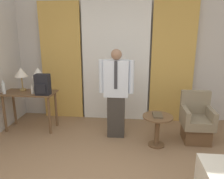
% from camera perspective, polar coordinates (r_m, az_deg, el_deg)
% --- Properties ---
extents(wall_back, '(10.00, 0.06, 2.70)m').
position_cam_1_polar(wall_back, '(4.93, 1.08, 7.85)').
color(wall_back, beige).
rests_on(wall_back, ground_plane).
extents(curtain_sheer_center, '(1.45, 0.06, 2.58)m').
position_cam_1_polar(curtain_sheer_center, '(4.81, 0.94, 6.94)').
color(curtain_sheer_center, white).
rests_on(curtain_sheer_center, ground_plane).
extents(curtain_drape_left, '(0.90, 0.06, 2.58)m').
position_cam_1_polar(curtain_drape_left, '(5.06, -13.05, 6.96)').
color(curtain_drape_left, gold).
rests_on(curtain_drape_left, ground_plane).
extents(curtain_drape_right, '(0.90, 0.06, 2.58)m').
position_cam_1_polar(curtain_drape_right, '(4.86, 15.50, 6.49)').
color(curtain_drape_right, gold).
rests_on(curtain_drape_right, ground_plane).
extents(desk, '(1.04, 0.49, 0.79)m').
position_cam_1_polar(desk, '(4.69, -20.69, -2.36)').
color(desk, brown).
rests_on(desk, ground_plane).
extents(table_lamp_left, '(0.26, 0.26, 0.48)m').
position_cam_1_polar(table_lamp_left, '(4.74, -22.67, 4.01)').
color(table_lamp_left, '#9E7F47').
rests_on(table_lamp_left, desk).
extents(table_lamp_right, '(0.26, 0.26, 0.48)m').
position_cam_1_polar(table_lamp_right, '(4.58, -18.78, 4.03)').
color(table_lamp_right, '#9E7F47').
rests_on(table_lamp_right, desk).
extents(bottle_near_edge, '(0.06, 0.06, 0.27)m').
position_cam_1_polar(bottle_near_edge, '(4.71, -26.44, 0.35)').
color(bottle_near_edge, silver).
rests_on(bottle_near_edge, desk).
extents(bottle_by_lamp, '(0.07, 0.07, 0.19)m').
position_cam_1_polar(bottle_by_lamp, '(4.50, -20.00, -0.02)').
color(bottle_by_lamp, silver).
rests_on(bottle_by_lamp, desk).
extents(backpack, '(0.27, 0.20, 0.40)m').
position_cam_1_polar(backpack, '(4.33, -17.67, 1.20)').
color(backpack, black).
rests_on(backpack, desk).
extents(person, '(0.64, 0.21, 1.67)m').
position_cam_1_polar(person, '(4.01, 1.10, -0.39)').
color(person, '#38332D').
rests_on(person, ground_plane).
extents(armchair, '(0.53, 0.56, 0.90)m').
position_cam_1_polar(armchair, '(4.33, 21.12, -8.04)').
color(armchair, brown).
rests_on(armchair, ground_plane).
extents(side_table, '(0.52, 0.52, 0.56)m').
position_cam_1_polar(side_table, '(3.92, 11.75, -9.23)').
color(side_table, brown).
rests_on(side_table, ground_plane).
extents(book, '(0.16, 0.26, 0.03)m').
position_cam_1_polar(book, '(3.85, 11.82, -6.57)').
color(book, brown).
rests_on(book, side_table).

